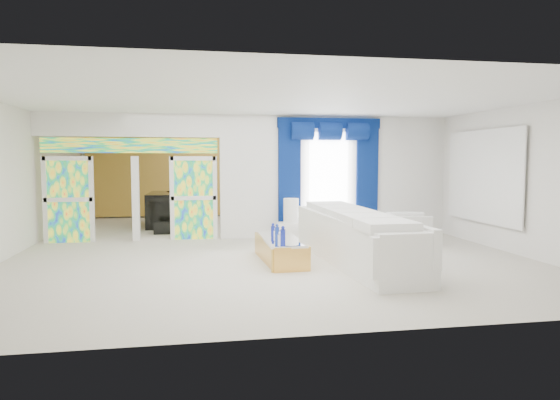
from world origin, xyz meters
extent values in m
plane|color=#B7AF9E|center=(0.00, 0.00, 0.00)|extent=(12.00, 12.00, 0.00)
cube|color=white|center=(2.15, 1.00, 1.50)|extent=(5.70, 0.18, 3.00)
cube|color=white|center=(-2.85, 1.00, 2.73)|extent=(4.30, 0.18, 0.55)
cube|color=#994C3F|center=(-4.28, 1.00, 1.00)|extent=(0.95, 0.04, 2.00)
cube|color=#994C3F|center=(-1.42, 1.00, 1.00)|extent=(0.95, 0.04, 2.00)
cube|color=#994C3F|center=(-2.85, 1.00, 2.25)|extent=(4.00, 0.05, 0.35)
cube|color=white|center=(1.90, 0.90, 1.45)|extent=(1.00, 0.02, 2.30)
cube|color=#031249|center=(0.90, 0.87, 1.40)|extent=(0.55, 0.10, 2.80)
cube|color=#031249|center=(2.90, 0.87, 1.40)|extent=(0.55, 0.10, 2.80)
cube|color=#031249|center=(1.90, 0.87, 2.82)|extent=(2.60, 0.12, 0.25)
cube|color=white|center=(4.94, -1.00, 1.55)|extent=(0.04, 2.70, 1.90)
cube|color=gold|center=(0.00, 5.90, 1.50)|extent=(9.70, 0.12, 2.90)
cube|color=white|center=(1.52, -2.29, 0.43)|extent=(1.17, 4.55, 0.86)
cube|color=gold|center=(0.17, -1.99, 0.21)|extent=(0.73, 1.96, 0.43)
cube|color=white|center=(1.15, 0.41, 0.21)|extent=(1.30, 0.48, 0.42)
cylinder|color=silver|center=(0.85, 0.41, 0.71)|extent=(0.36, 0.36, 0.58)
imported|color=white|center=(3.46, -0.39, 0.34)|extent=(1.12, 1.22, 0.67)
cube|color=black|center=(-1.98, 3.65, 0.48)|extent=(1.52, 1.96, 0.96)
cube|color=black|center=(-1.98, 2.05, 0.16)|extent=(0.95, 0.40, 0.31)
cube|color=#A08250|center=(-4.63, 3.47, 0.41)|extent=(0.57, 0.52, 0.81)
sphere|color=gold|center=(-2.30, 3.40, 2.65)|extent=(0.60, 0.60, 0.60)
cylinder|color=#152296|center=(0.12, -2.51, 0.56)|extent=(0.09, 0.09, 0.25)
cylinder|color=navy|center=(0.11, -1.97, 0.54)|extent=(0.08, 0.08, 0.23)
cylinder|color=white|center=(0.14, -1.72, 0.49)|extent=(0.11, 0.11, 0.11)
cylinder|color=white|center=(0.11, -2.30, 0.49)|extent=(0.10, 0.10, 0.12)
cylinder|color=#152295|center=(0.11, -1.45, 0.52)|extent=(0.08, 0.08, 0.18)
camera|label=1|loc=(-1.46, -11.15, 1.91)|focal=32.02mm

